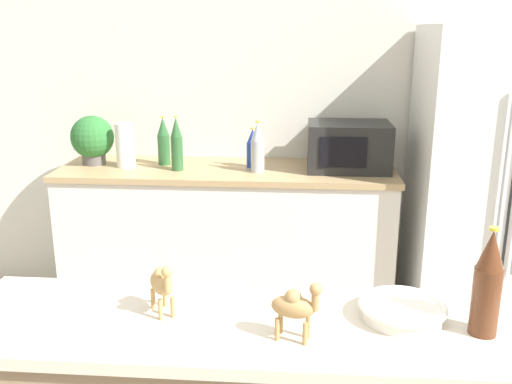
{
  "coord_description": "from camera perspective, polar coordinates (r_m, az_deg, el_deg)",
  "views": [
    {
      "loc": [
        0.08,
        -0.93,
        1.75
      ],
      "look_at": [
        -0.11,
        1.42,
        1.07
      ],
      "focal_mm": 40.0,
      "sensor_mm": 36.0,
      "label": 1
    }
  ],
  "objects": [
    {
      "name": "back_bottle_2",
      "position": [
        3.32,
        0.17,
        4.44
      ],
      "size": [
        0.08,
        0.08,
        0.3
      ],
      "color": "#B2B7BC",
      "rests_on": "back_counter"
    },
    {
      "name": "microwave",
      "position": [
        3.43,
        9.24,
        4.55
      ],
      "size": [
        0.48,
        0.37,
        0.28
      ],
      "color": "black",
      "rests_on": "back_counter"
    },
    {
      "name": "refrigerator",
      "position": [
        3.55,
        22.28,
        0.75
      ],
      "size": [
        0.83,
        0.72,
        1.77
      ],
      "color": "white",
      "rests_on": "ground_plane"
    },
    {
      "name": "wine_bottle",
      "position": [
        1.6,
        22.15,
        -8.53
      ],
      "size": [
        0.07,
        0.07,
        0.3
      ],
      "color": "#562D19",
      "rests_on": "bar_counter"
    },
    {
      "name": "paper_towel_roll",
      "position": [
        3.54,
        -12.95,
        4.6
      ],
      "size": [
        0.11,
        0.11,
        0.27
      ],
      "color": "white",
      "rests_on": "back_counter"
    },
    {
      "name": "back_bottle_3",
      "position": [
        3.39,
        -7.93,
        4.73
      ],
      "size": [
        0.07,
        0.07,
        0.32
      ],
      "color": "#2D6033",
      "rests_on": "back_counter"
    },
    {
      "name": "wall_back",
      "position": [
        3.69,
        3.32,
        8.65
      ],
      "size": [
        8.0,
        0.06,
        2.55
      ],
      "color": "silver",
      "rests_on": "ground_plane"
    },
    {
      "name": "fruit_bowl",
      "position": [
        1.66,
        14.42,
        -11.34
      ],
      "size": [
        0.24,
        0.24,
        0.05
      ],
      "color": "white",
      "rests_on": "bar_counter"
    },
    {
      "name": "back_bottle_0",
      "position": [
        3.55,
        -9.22,
        4.99
      ],
      "size": [
        0.08,
        0.08,
        0.3
      ],
      "color": "#2D6033",
      "rests_on": "back_counter"
    },
    {
      "name": "potted_plant",
      "position": [
        3.66,
        -16.04,
        5.15
      ],
      "size": [
        0.26,
        0.26,
        0.3
      ],
      "color": "#595451",
      "rests_on": "back_counter"
    },
    {
      "name": "camel_figurine_second",
      "position": [
        1.62,
        -9.35,
        -8.93
      ],
      "size": [
        0.11,
        0.13,
        0.16
      ],
      "color": "tan",
      "rests_on": "bar_counter"
    },
    {
      "name": "back_bottle_1",
      "position": [
        3.44,
        -0.34,
        4.35
      ],
      "size": [
        0.07,
        0.07,
        0.24
      ],
      "color": "navy",
      "rests_on": "back_counter"
    },
    {
      "name": "back_counter",
      "position": [
        3.6,
        -2.82,
        -4.8
      ],
      "size": [
        2.02,
        0.63,
        0.94
      ],
      "color": "silver",
      "rests_on": "ground_plane"
    },
    {
      "name": "camel_figurine",
      "position": [
        1.48,
        3.94,
        -11.28
      ],
      "size": [
        0.13,
        0.08,
        0.16
      ],
      "color": "#A87F4C",
      "rests_on": "bar_counter"
    }
  ]
}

